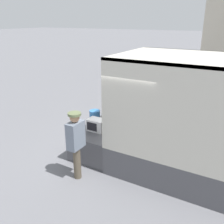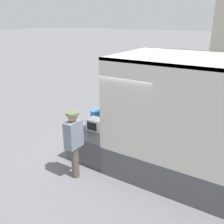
{
  "view_description": "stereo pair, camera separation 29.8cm",
  "coord_description": "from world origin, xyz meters",
  "px_view_note": "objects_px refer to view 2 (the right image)",
  "views": [
    {
      "loc": [
        2.83,
        -5.69,
        3.65
      ],
      "look_at": [
        -0.28,
        -0.2,
        1.28
      ],
      "focal_mm": 40.0,
      "sensor_mm": 36.0,
      "label": 1
    },
    {
      "loc": [
        3.08,
        -5.54,
        3.65
      ],
      "look_at": [
        -0.28,
        -0.2,
        1.28
      ],
      "focal_mm": 40.0,
      "sensor_mm": 36.0,
      "label": 2
    }
  ],
  "objects_px": {
    "microwave": "(97,125)",
    "orange_bucket": "(96,117)",
    "portable_generator": "(120,114)",
    "worker_person": "(74,139)"
  },
  "relations": [
    {
      "from": "worker_person",
      "to": "orange_bucket",
      "type": "bearing_deg",
      "value": 108.13
    },
    {
      "from": "portable_generator",
      "to": "orange_bucket",
      "type": "height_order",
      "value": "portable_generator"
    },
    {
      "from": "microwave",
      "to": "portable_generator",
      "type": "distance_m",
      "value": 0.97
    },
    {
      "from": "orange_bucket",
      "to": "worker_person",
      "type": "distance_m",
      "value": 1.68
    },
    {
      "from": "portable_generator",
      "to": "worker_person",
      "type": "distance_m",
      "value": 2.16
    },
    {
      "from": "microwave",
      "to": "portable_generator",
      "type": "height_order",
      "value": "portable_generator"
    },
    {
      "from": "orange_bucket",
      "to": "worker_person",
      "type": "xyz_separation_m",
      "value": [
        0.52,
        -1.59,
        0.1
      ]
    },
    {
      "from": "microwave",
      "to": "orange_bucket",
      "type": "bearing_deg",
      "value": 128.92
    },
    {
      "from": "orange_bucket",
      "to": "worker_person",
      "type": "height_order",
      "value": "worker_person"
    },
    {
      "from": "microwave",
      "to": "worker_person",
      "type": "distance_m",
      "value": 1.23
    }
  ]
}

